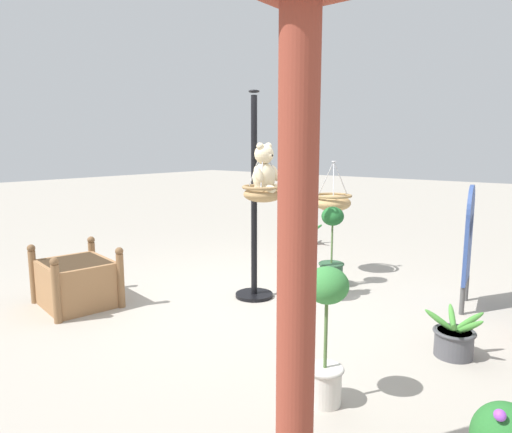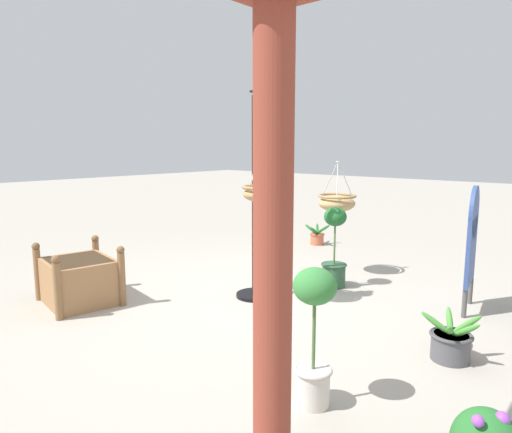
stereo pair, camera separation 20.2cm
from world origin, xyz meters
name	(u,v)px [view 2 (the right image)]	position (x,y,z in m)	size (l,w,h in m)	color
ground_plane	(251,301)	(0.00, 0.00, 0.00)	(40.00, 40.00, 0.00)	#A8A093
display_pole_central	(255,236)	(-0.15, -0.08, 0.73)	(0.44, 0.44, 2.37)	black
hanging_basket_with_teddy	(263,193)	(0.00, 0.17, 1.26)	(0.46, 0.46, 0.61)	#A37F51
teddy_bear	(265,171)	(0.00, 0.19, 1.49)	(0.37, 0.34, 0.53)	beige
hanging_basket_left_high	(337,202)	(-1.59, 0.14, 1.01)	(0.52, 0.52, 0.68)	tan
greenhouse_pillar_left	(273,264)	(2.08, 1.98, 1.21)	(0.36, 0.36, 2.51)	brown
wooden_planter_box	(79,279)	(1.30, -1.45, 0.27)	(0.89, 0.98, 0.68)	#9E7047
potted_plant_fern_front	(334,252)	(-1.10, 0.41, 0.45)	(0.32, 0.32, 1.01)	#2D5638
potted_plant_flowering_red	(317,236)	(-3.03, -1.10, 0.15)	(0.50, 0.49, 0.37)	#BC6042
potted_plant_bushy_green	(314,331)	(1.28, 1.70, 0.53)	(0.29, 0.29, 0.97)	beige
potted_plant_small_succulent	(451,342)	(-0.02, 2.19, 0.15)	(0.50, 0.50, 0.40)	#4C4C51
display_sign_board	(472,237)	(-1.33, 1.95, 0.81)	(0.57, 0.13, 1.36)	#334C8C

